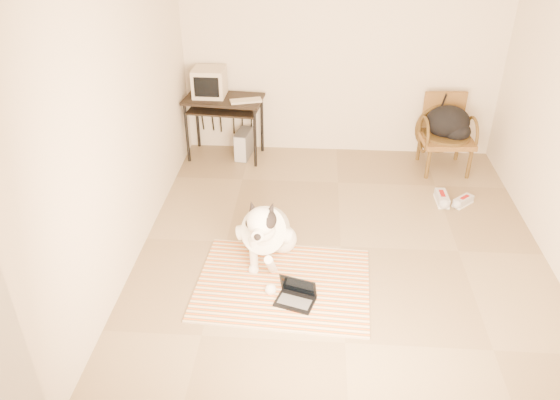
# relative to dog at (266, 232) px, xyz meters

# --- Properties ---
(floor) EXTENTS (4.50, 4.50, 0.00)m
(floor) POSITION_rel_dog_xyz_m (0.73, 0.27, -0.33)
(floor) COLOR #8D7756
(floor) RESTS_ON ground
(wall_back) EXTENTS (4.50, 0.00, 4.50)m
(wall_back) POSITION_rel_dog_xyz_m (0.73, 2.52, 1.02)
(wall_back) COLOR beige
(wall_back) RESTS_ON floor
(wall_front) EXTENTS (4.50, 0.00, 4.50)m
(wall_front) POSITION_rel_dog_xyz_m (0.73, -1.98, 1.02)
(wall_front) COLOR beige
(wall_front) RESTS_ON floor
(wall_left) EXTENTS (0.00, 4.50, 4.50)m
(wall_left) POSITION_rel_dog_xyz_m (-1.27, 0.27, 1.02)
(wall_left) COLOR beige
(wall_left) RESTS_ON floor
(rug) EXTENTS (1.63, 1.28, 0.02)m
(rug) POSITION_rel_dog_xyz_m (0.18, -0.36, -0.32)
(rug) COLOR orange
(rug) RESTS_ON floor
(dog) EXTENTS (0.55, 1.15, 0.83)m
(dog) POSITION_rel_dog_xyz_m (0.00, 0.00, 0.00)
(dog) COLOR white
(dog) RESTS_ON rug
(laptop) EXTENTS (0.39, 0.33, 0.23)m
(laptop) POSITION_rel_dog_xyz_m (0.31, -0.58, -0.25)
(laptop) COLOR black
(laptop) RESTS_ON rug
(computer_desk) EXTENTS (1.02, 0.63, 0.81)m
(computer_desk) POSITION_rel_dog_xyz_m (-0.74, 2.21, 0.37)
(computer_desk) COLOR black
(computer_desk) RESTS_ON floor
(crt_monitor) EXTENTS (0.40, 0.39, 0.35)m
(crt_monitor) POSITION_rel_dog_xyz_m (-0.91, 2.29, 0.66)
(crt_monitor) COLOR #C5B39A
(crt_monitor) RESTS_ON computer_desk
(desk_keyboard) EXTENTS (0.41, 0.25, 0.03)m
(desk_keyboard) POSITION_rel_dog_xyz_m (-0.44, 2.11, 0.49)
(desk_keyboard) COLOR #C5B39A
(desk_keyboard) RESTS_ON computer_desk
(pc_tower) EXTENTS (0.21, 0.40, 0.36)m
(pc_tower) POSITION_rel_dog_xyz_m (-0.50, 2.22, -0.15)
(pc_tower) COLOR #505052
(pc_tower) RESTS_ON floor
(rattan_chair) EXTENTS (0.65, 0.63, 0.92)m
(rattan_chair) POSITION_rel_dog_xyz_m (2.05, 2.11, 0.14)
(rattan_chair) COLOR brown
(rattan_chair) RESTS_ON floor
(backpack) EXTENTS (0.54, 0.46, 0.40)m
(backpack) POSITION_rel_dog_xyz_m (2.06, 2.08, 0.28)
(backpack) COLOR black
(backpack) RESTS_ON rattan_chair
(sneaker_left) EXTENTS (0.13, 0.31, 0.11)m
(sneaker_left) POSITION_rel_dog_xyz_m (1.90, 1.21, -0.28)
(sneaker_left) COLOR white
(sneaker_left) RESTS_ON floor
(sneaker_right) EXTENTS (0.27, 0.26, 0.09)m
(sneaker_right) POSITION_rel_dog_xyz_m (2.13, 1.18, -0.29)
(sneaker_right) COLOR white
(sneaker_right) RESTS_ON floor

